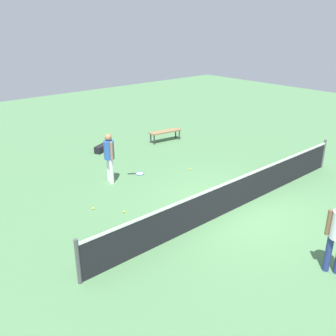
{
  "coord_description": "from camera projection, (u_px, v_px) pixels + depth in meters",
  "views": [
    {
      "loc": [
        7.75,
        5.98,
        5.14
      ],
      "look_at": [
        0.83,
        -1.99,
        0.9
      ],
      "focal_mm": 39.78,
      "sensor_mm": 36.0,
      "label": 1
    }
  ],
  "objects": [
    {
      "name": "ground_plane",
      "position": [
        234.0,
        209.0,
        10.82
      ],
      "size": [
        40.0,
        40.0,
        0.0
      ],
      "primitive_type": "plane",
      "color": "#4C7A4C"
    },
    {
      "name": "court_net",
      "position": [
        236.0,
        193.0,
        10.64
      ],
      "size": [
        10.09,
        0.09,
        1.07
      ],
      "color": "#4C4C51",
      "rests_on": "ground_plane"
    },
    {
      "name": "player_near_side",
      "position": [
        109.0,
        154.0,
        12.23
      ],
      "size": [
        0.39,
        0.53,
        1.7
      ],
      "color": "white",
      "rests_on": "ground_plane"
    },
    {
      "name": "tennis_racket_near_player",
      "position": [
        139.0,
        173.0,
        13.27
      ],
      "size": [
        0.58,
        0.48,
        0.03
      ],
      "color": "blue",
      "rests_on": "ground_plane"
    },
    {
      "name": "tennis_ball_near_player",
      "position": [
        124.0,
        212.0,
        10.6
      ],
      "size": [
        0.07,
        0.07,
        0.07
      ],
      "primitive_type": "sphere",
      "color": "#C6E033",
      "rests_on": "ground_plane"
    },
    {
      "name": "tennis_ball_by_net",
      "position": [
        231.0,
        194.0,
        11.68
      ],
      "size": [
        0.07,
        0.07,
        0.07
      ],
      "primitive_type": "sphere",
      "color": "#C6E033",
      "rests_on": "ground_plane"
    },
    {
      "name": "tennis_ball_midcourt",
      "position": [
        93.0,
        208.0,
        10.78
      ],
      "size": [
        0.07,
        0.07,
        0.07
      ],
      "primitive_type": "sphere",
      "color": "#C6E033",
      "rests_on": "ground_plane"
    },
    {
      "name": "tennis_ball_baseline",
      "position": [
        190.0,
        169.0,
        13.61
      ],
      "size": [
        0.07,
        0.07,
        0.07
      ],
      "primitive_type": "sphere",
      "color": "#C6E033",
      "rests_on": "ground_plane"
    },
    {
      "name": "tennis_ball_stray_left",
      "position": [
        260.0,
        172.0,
        13.32
      ],
      "size": [
        0.07,
        0.07,
        0.07
      ],
      "primitive_type": "sphere",
      "color": "#C6E033",
      "rests_on": "ground_plane"
    },
    {
      "name": "tennis_ball_stray_right",
      "position": [
        257.0,
        173.0,
        13.26
      ],
      "size": [
        0.07,
        0.07,
        0.07
      ],
      "primitive_type": "sphere",
      "color": "#C6E033",
      "rests_on": "ground_plane"
    },
    {
      "name": "courtside_bench",
      "position": [
        165.0,
        132.0,
        16.69
      ],
      "size": [
        1.54,
        0.6,
        0.48
      ],
      "color": "olive",
      "rests_on": "ground_plane"
    },
    {
      "name": "equipment_bag",
      "position": [
        103.0,
        148.0,
        15.51
      ],
      "size": [
        0.84,
        0.6,
        0.28
      ],
      "color": "black",
      "rests_on": "ground_plane"
    }
  ]
}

